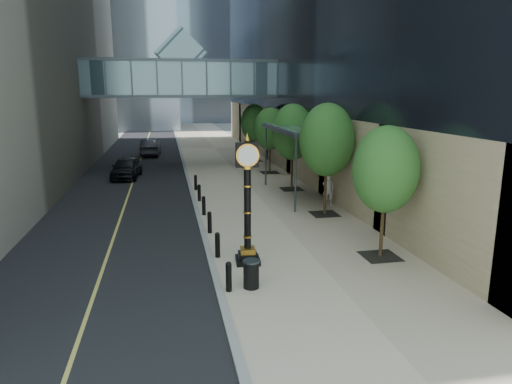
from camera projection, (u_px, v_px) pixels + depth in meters
ground at (318, 299)px, 14.44m from camera, size 320.00×320.00×0.00m
road at (144, 150)px, 51.43m from camera, size 8.00×180.00×0.02m
sidewalk at (214, 148)px, 52.95m from camera, size 8.00×180.00×0.06m
curb at (180, 149)px, 52.19m from camera, size 0.25×180.00×0.07m
skywalk at (181, 76)px, 39.04m from camera, size 17.00×4.20×5.80m
entrance_canopy at (300, 129)px, 27.61m from camera, size 3.00×8.00×4.38m
bollard_row at (207, 214)px, 22.44m from camera, size 0.20×16.20×0.90m
street_trees at (294, 134)px, 29.33m from camera, size 2.83×28.53×5.83m
street_clock at (247, 210)px, 16.89m from camera, size 0.96×0.96×4.78m
trash_bin at (251, 275)px, 15.03m from camera, size 0.59×0.59×0.90m
pedestrian at (328, 189)px, 26.10m from camera, size 0.75×0.57×1.84m
car_near at (126, 168)px, 34.46m from camera, size 2.33×4.81×1.58m
car_far at (151, 147)px, 46.82m from camera, size 2.01×5.17×1.68m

